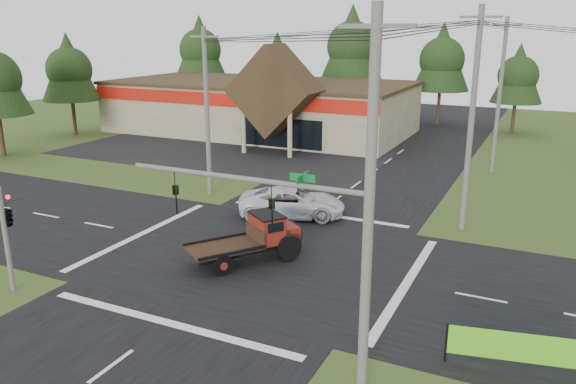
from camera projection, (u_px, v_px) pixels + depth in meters
The scene contains 20 objects.
ground at pixel (260, 256), 26.51m from camera, with size 120.00×120.00×0.00m, color #3A4F1C.
road_ns at pixel (260, 256), 26.51m from camera, with size 12.00×120.00×0.02m, color black.
road_ew at pixel (260, 256), 26.51m from camera, with size 120.00×12.00×0.02m, color black.
parking_apron at pixel (222, 153), 48.76m from camera, with size 28.00×14.00×0.02m, color black.
cvs_building at pixel (261, 105), 57.86m from camera, with size 30.40×18.20×9.19m.
traffic_signal_mast at pixel (312, 239), 16.37m from camera, with size 8.12×0.24×7.00m.
traffic_signal_corner at pixel (5, 207), 22.28m from camera, with size 0.53×2.48×4.40m.
utility_pole_nr at pixel (369, 207), 15.34m from camera, with size 2.00×0.30×11.00m.
utility_pole_nw at pixel (207, 111), 35.25m from camera, with size 2.00×0.30×10.50m.
utility_pole_ne at pixel (472, 120), 28.50m from camera, with size 2.00×0.30×11.50m.
utility_pole_n at pixel (500, 95), 40.67m from camera, with size 2.00×0.30×11.20m.
tree_row_a at pixel (200, 48), 71.34m from camera, with size 6.72×6.72×12.12m.
tree_row_b at pixel (277, 60), 69.31m from camera, with size 5.60×5.60×10.10m.
tree_row_c at pixel (352, 44), 63.75m from camera, with size 7.28×7.28×13.13m.
tree_row_d at pixel (442, 57), 60.86m from camera, with size 6.16×6.16×11.11m.
tree_row_e at pixel (518, 74), 56.20m from camera, with size 5.04×5.04×9.09m.
tree_side_w at pixel (69, 67), 55.20m from camera, with size 5.60×5.60×10.10m.
antique_flatbed_truck at pixel (246, 239), 25.57m from camera, with size 2.01×5.28×2.21m, color #5A1C0C, non-canonical shape.
roadside_banner at pixel (512, 351), 17.46m from camera, with size 4.04×0.12×1.38m, color #5BCC1B, non-canonical shape.
white_pickup at pixel (292, 202), 31.96m from camera, with size 2.76×5.99×1.67m, color silver.
Camera 1 is at (11.78, -21.64, 10.32)m, focal length 35.00 mm.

